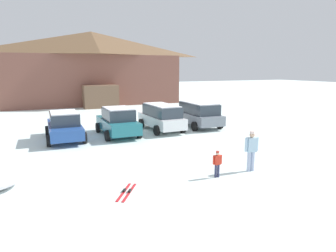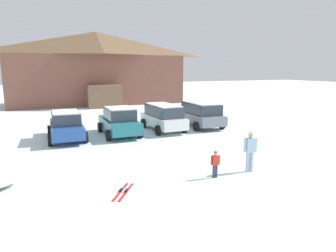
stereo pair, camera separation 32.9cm
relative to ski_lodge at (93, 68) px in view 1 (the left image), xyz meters
name	(u,v)px [view 1 (the left image)]	position (x,y,z in m)	size (l,w,h in m)	color
ground	(254,204)	(-0.66, -29.68, -4.24)	(160.00, 160.00, 0.00)	silver
ski_lodge	(93,68)	(0.00, 0.00, 0.00)	(20.11, 9.54, 8.36)	brown
parked_blue_hatchback	(64,126)	(-5.14, -18.32, -3.40)	(2.18, 4.54, 1.69)	#274F9D
parked_teal_hatchback	(118,122)	(-1.97, -18.43, -3.36)	(2.18, 4.33, 1.77)	#23717D
parked_white_suv	(161,117)	(1.13, -18.11, -3.30)	(2.15, 4.41, 1.77)	white
parked_grey_wagon	(199,114)	(4.09, -17.99, -3.30)	(2.30, 4.36, 1.77)	gray
skier_child_in_red_jacket	(217,163)	(-0.43, -27.25, -3.65)	(0.39, 0.18, 1.05)	#2C2F4E
skier_adult_in_blue_parka	(251,149)	(1.23, -27.20, -3.30)	(0.62, 0.28, 1.67)	#9DABC9
pair_of_skis	(127,192)	(-4.03, -27.22, -4.22)	(1.08, 1.45, 0.08)	red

